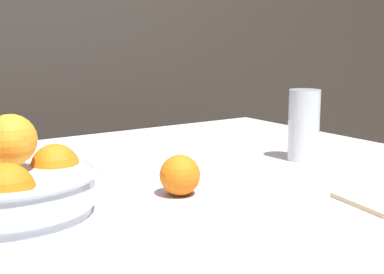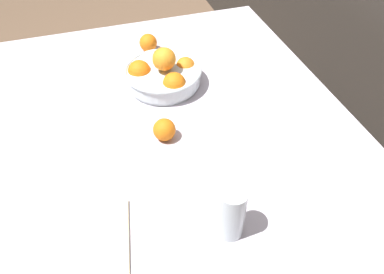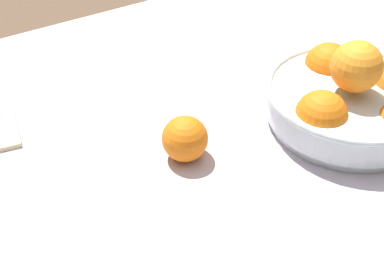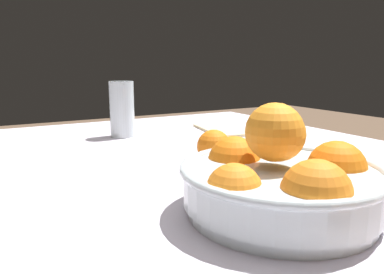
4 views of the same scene
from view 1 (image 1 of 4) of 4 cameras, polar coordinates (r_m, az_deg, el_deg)
The scene contains 4 objects.
dining_table at distance 0.96m, azimuth -5.44°, elevation -9.67°, with size 1.44×1.14×0.78m.
fruit_bowl at distance 0.86m, azimuth -19.19°, elevation -4.53°, with size 0.28×0.28×0.15m.
juice_glass at distance 1.19m, azimuth 11.83°, elevation 0.97°, with size 0.07×0.07×0.16m.
orange_loose_near_bowl at distance 0.92m, azimuth -1.30°, elevation -4.09°, with size 0.07×0.07×0.07m, color orange.
Camera 1 is at (-0.43, -0.79, 1.05)m, focal length 50.00 mm.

